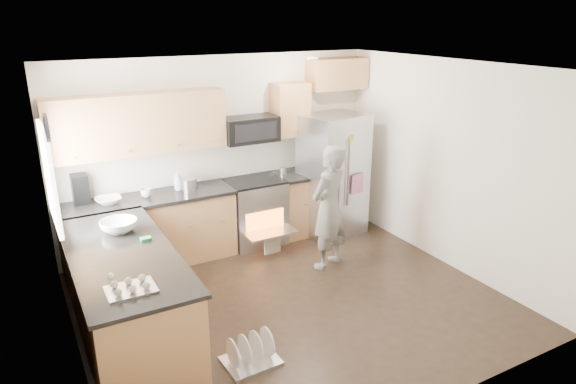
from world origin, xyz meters
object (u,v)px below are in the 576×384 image
dish_rack (251,355)px  person (329,208)px  stove_range (254,197)px  refrigerator (333,175)px

dish_rack → person: bearing=37.6°
stove_range → person: 1.24m
refrigerator → dish_rack: refrigerator is taller
stove_range → person: size_ratio=1.12×
stove_range → dish_rack: stove_range is taller
stove_range → person: stove_range is taller
stove_range → refrigerator: (1.15, -0.24, 0.21)m
stove_range → dish_rack: size_ratio=3.48×
person → dish_rack: bearing=16.1°
stove_range → refrigerator: stove_range is taller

